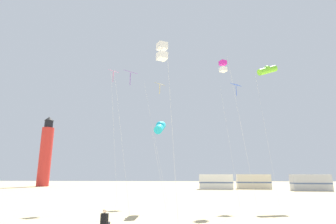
{
  "coord_description": "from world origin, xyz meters",
  "views": [
    {
      "loc": [
        2.94,
        -6.98,
        2.9
      ],
      "look_at": [
        1.88,
        9.25,
        6.74
      ],
      "focal_mm": 28.05,
      "sensor_mm": 36.0,
      "label": 1
    }
  ],
  "objects": [
    {
      "name": "kite_tube_cyan",
      "position": [
        0.8,
        15.33,
        6.85
      ],
      "size": [
        1.34,
        2.53,
        7.55
      ],
      "color": "silver",
      "rests_on": "ground"
    },
    {
      "name": "rv_van_cream",
      "position": [
        16.32,
        47.51,
        1.39
      ],
      "size": [
        6.6,
        2.81,
        2.8
      ],
      "rotation": [
        0.0,
        0.0,
        -0.07
      ],
      "color": "beige",
      "rests_on": "ground"
    },
    {
      "name": "kite_flyer_standing",
      "position": [
        -1.17,
        7.0,
        0.61
      ],
      "size": [
        0.43,
        0.56,
        1.16
      ],
      "rotation": [
        0.0,
        0.0,
        2.87
      ],
      "color": "black",
      "rests_on": "ground"
    },
    {
      "name": "rv_van_silver",
      "position": [
        24.97,
        42.44,
        1.39
      ],
      "size": [
        6.56,
        2.71,
        2.8
      ],
      "rotation": [
        0.0,
        0.0,
        -0.06
      ],
      "color": "#B7BABF",
      "rests_on": "ground"
    },
    {
      "name": "rv_van_white",
      "position": [
        8.8,
        46.14,
        1.39
      ],
      "size": [
        6.55,
        2.66,
        2.8
      ],
      "rotation": [
        0.0,
        0.0,
        -0.05
      ],
      "color": "white",
      "rests_on": "ground"
    },
    {
      "name": "kite_diamond_rainbow",
      "position": [
        -4.45,
        18.45,
        12.75
      ],
      "size": [
        1.61,
        1.61,
        13.67
      ],
      "color": "silver",
      "rests_on": "ground"
    },
    {
      "name": "kite_box_white",
      "position": [
        1.53,
        8.69,
        10.67
      ],
      "size": [
        1.38,
        1.38,
        11.26
      ],
      "color": "silver",
      "rests_on": "ground"
    },
    {
      "name": "lighthouse_distant",
      "position": [
        -30.84,
        55.07,
        7.84
      ],
      "size": [
        2.8,
        2.8,
        16.8
      ],
      "color": "red",
      "rests_on": "ground"
    },
    {
      "name": "kite_box_magenta",
      "position": [
        6.88,
        17.95,
        13.42
      ],
      "size": [
        2.78,
        2.78,
        14.04
      ],
      "color": "silver",
      "rests_on": "ground"
    },
    {
      "name": "kite_diamond_violet",
      "position": [
        -1.62,
        13.51,
        10.78
      ],
      "size": [
        1.85,
        1.85,
        11.52
      ],
      "color": "silver",
      "rests_on": "ground"
    },
    {
      "name": "kite_diamond_gold",
      "position": [
        0.07,
        21.7,
        12.39
      ],
      "size": [
        2.77,
        2.34,
        13.28
      ],
      "color": "silver",
      "rests_on": "ground"
    },
    {
      "name": "kite_diamond_blue",
      "position": [
        8.24,
        19.32,
        11.36
      ],
      "size": [
        2.15,
        2.18,
        12.14
      ],
      "color": "silver",
      "rests_on": "ground"
    },
    {
      "name": "kite_tube_lime",
      "position": [
        12.08,
        20.61,
        13.99
      ],
      "size": [
        2.56,
        2.11,
        14.7
      ],
      "color": "silver",
      "rests_on": "ground"
    }
  ]
}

